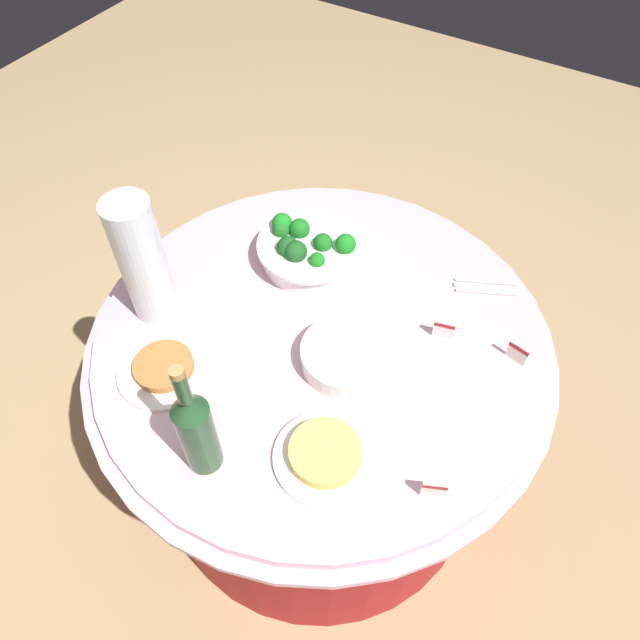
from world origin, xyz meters
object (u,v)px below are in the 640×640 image
object	(u,v)px
decorative_fruit_vase	(143,263)
food_plate_noodles	(325,455)
food_plate_peanuts	(164,368)
label_placard_mid	(518,352)
serving_tongs	(484,287)
plate_stack	(345,355)
broccoli_bowl	(308,249)
wine_bottle	(196,429)
label_placard_rear	(444,329)
label_placard_front	(434,489)

from	to	relation	value
decorative_fruit_vase	food_plate_noodles	size ratio (longest dim) A/B	1.55
food_plate_peanuts	label_placard_mid	world-z (taller)	label_placard_mid
serving_tongs	label_placard_mid	bearing A→B (deg)	130.02
plate_stack	serving_tongs	bearing A→B (deg)	-116.63
broccoli_bowl	label_placard_mid	size ratio (longest dim) A/B	5.09
wine_bottle	food_plate_peanuts	xyz separation A→B (m)	(0.22, -0.13, -0.12)
plate_stack	food_plate_peanuts	world-z (taller)	plate_stack
decorative_fruit_vase	label_placard_mid	distance (m)	0.90
food_plate_peanuts	label_placard_mid	size ratio (longest dim) A/B	4.00
broccoli_bowl	label_placard_rear	distance (m)	0.42
label_placard_front	decorative_fruit_vase	bearing A→B (deg)	-6.64
decorative_fruit_vase	label_placard_rear	size ratio (longest dim) A/B	6.18
broccoli_bowl	label_placard_mid	bearing A→B (deg)	177.66
broccoli_bowl	food_plate_peanuts	distance (m)	0.49
plate_stack	food_plate_noodles	xyz separation A→B (m)	(-0.09, 0.24, -0.01)
label_placard_rear	plate_stack	bearing A→B (deg)	48.40
label_placard_mid	label_placard_rear	bearing A→B (deg)	8.56
broccoli_bowl	serving_tongs	bearing A→B (deg)	-161.30
plate_stack	serving_tongs	world-z (taller)	plate_stack
decorative_fruit_vase	food_plate_peanuts	size ratio (longest dim) A/B	1.55
broccoli_bowl	serving_tongs	xyz separation A→B (m)	(-0.44, -0.15, -0.04)
wine_bottle	food_plate_noodles	xyz separation A→B (m)	(-0.21, -0.13, -0.11)
broccoli_bowl	label_placard_front	world-z (taller)	broccoli_bowl
plate_stack	serving_tongs	distance (m)	0.43
wine_bottle	serving_tongs	distance (m)	0.83
serving_tongs	food_plate_noodles	bearing A→B (deg)	80.11
serving_tongs	label_placard_mid	xyz separation A→B (m)	(-0.15, 0.17, 0.03)
serving_tongs	label_placard_front	xyz separation A→B (m)	(-0.12, 0.58, 0.03)
broccoli_bowl	label_placard_front	xyz separation A→B (m)	(-0.56, 0.43, -0.01)
wine_bottle	label_placard_front	distance (m)	0.48
serving_tongs	label_placard_front	size ratio (longest dim) A/B	2.98
serving_tongs	wine_bottle	bearing A→B (deg)	66.83
food_plate_noodles	label_placard_mid	xyz separation A→B (m)	(-0.26, -0.45, 0.01)
serving_tongs	food_plate_peanuts	xyz separation A→B (m)	(0.54, 0.63, 0.01)
broccoli_bowl	decorative_fruit_vase	size ratio (longest dim) A/B	0.82
food_plate_peanuts	label_placard_front	xyz separation A→B (m)	(-0.66, -0.05, 0.02)
plate_stack	wine_bottle	size ratio (longest dim) A/B	0.62
plate_stack	label_placard_mid	size ratio (longest dim) A/B	3.82
food_plate_peanuts	plate_stack	bearing A→B (deg)	-145.16
serving_tongs	label_placard_rear	bearing A→B (deg)	81.88
decorative_fruit_vase	label_placard_front	world-z (taller)	decorative_fruit_vase
food_plate_peanuts	food_plate_noodles	bearing A→B (deg)	-179.41
wine_bottle	food_plate_peanuts	world-z (taller)	wine_bottle
wine_bottle	label_placard_front	bearing A→B (deg)	-158.52
wine_bottle	plate_stack	bearing A→B (deg)	-109.30
plate_stack	label_placard_mid	distance (m)	0.40
food_plate_noodles	label_placard_rear	xyz separation A→B (m)	(-0.08, -0.42, 0.01)
plate_stack	label_placard_front	bearing A→B (deg)	148.19
decorative_fruit_vase	label_placard_front	size ratio (longest dim) A/B	6.18
plate_stack	decorative_fruit_vase	xyz separation A→B (m)	(0.49, 0.10, 0.14)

